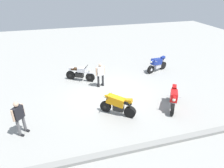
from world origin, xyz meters
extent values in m
plane|color=#9E9E99|center=(0.00, 0.00, 0.00)|extent=(40.00, 40.00, 0.00)
cube|color=gray|center=(0.00, 4.60, 0.07)|extent=(14.00, 0.30, 0.15)
cylinder|color=black|center=(-2.49, 2.80, 0.30)|extent=(0.45, 0.59, 0.60)
cylinder|color=black|center=(-3.20, 1.65, 0.30)|extent=(0.51, 0.63, 0.60)
cylinder|color=silver|center=(-2.49, 2.80, 0.30)|extent=(0.26, 0.27, 0.21)
cylinder|color=silver|center=(-3.20, 1.65, 0.30)|extent=(0.26, 0.27, 0.21)
cube|color=silver|center=(-2.87, 2.18, 0.40)|extent=(0.53, 0.62, 0.32)
cube|color=red|center=(-2.79, 2.31, 0.80)|extent=(0.82, 1.03, 0.57)
cone|color=red|center=(-2.52, 2.76, 0.95)|extent=(0.48, 0.48, 0.39)
cube|color=black|center=(-3.00, 1.97, 0.87)|extent=(0.54, 0.65, 0.12)
cube|color=red|center=(-3.16, 1.72, 0.95)|extent=(0.37, 0.41, 0.23)
cylinder|color=silver|center=(-3.06, 1.72, 0.77)|extent=(0.28, 0.38, 0.17)
cylinder|color=silver|center=(-3.20, 1.80, 0.77)|extent=(0.28, 0.38, 0.17)
cylinder|color=silver|center=(-2.59, 2.64, 0.97)|extent=(0.61, 0.40, 0.04)
sphere|color=silver|center=(-2.48, 2.82, 0.90)|extent=(0.16, 0.16, 0.16)
cylinder|color=black|center=(0.94, -2.10, 0.32)|extent=(0.62, 0.42, 0.64)
cylinder|color=black|center=(2.21, -2.82, 0.32)|extent=(0.62, 0.42, 0.64)
cylinder|color=black|center=(0.94, -2.10, 0.32)|extent=(0.26, 0.23, 0.22)
cylinder|color=black|center=(2.21, -2.82, 0.32)|extent=(0.26, 0.23, 0.22)
cube|color=black|center=(1.62, -2.48, 0.42)|extent=(0.63, 0.52, 0.32)
cube|color=silver|center=(1.44, -2.39, 0.82)|extent=(0.64, 0.55, 0.30)
cube|color=silver|center=(0.94, -2.10, 0.67)|extent=(0.46, 0.36, 0.08)
cube|color=#382314|center=(1.84, -2.61, 0.84)|extent=(0.65, 0.52, 0.12)
cube|color=silver|center=(2.10, -2.75, 0.82)|extent=(0.39, 0.35, 0.18)
cylinder|color=black|center=(1.88, -2.83, 0.37)|extent=(0.54, 0.37, 0.16)
cylinder|color=black|center=(1.16, -2.22, 1.07)|extent=(0.38, 0.63, 0.04)
sphere|color=silver|center=(0.97, -2.11, 0.87)|extent=(0.16, 0.16, 0.16)
cylinder|color=black|center=(-3.66, -2.26, 0.30)|extent=(0.62, 0.37, 0.60)
cylinder|color=black|center=(-4.92, -2.76, 0.30)|extent=(0.64, 0.43, 0.60)
cylinder|color=silver|center=(-3.66, -2.26, 0.30)|extent=(0.26, 0.25, 0.21)
cylinder|color=silver|center=(-4.92, -2.76, 0.30)|extent=(0.26, 0.25, 0.21)
cube|color=silver|center=(-4.34, -2.53, 0.40)|extent=(0.62, 0.47, 0.32)
cube|color=navy|center=(-4.20, -2.47, 0.80)|extent=(1.05, 0.70, 0.57)
cone|color=navy|center=(-3.71, -2.28, 0.95)|extent=(0.46, 0.45, 0.39)
cube|color=black|center=(-4.57, -2.62, 0.87)|extent=(0.65, 0.46, 0.12)
cube|color=navy|center=(-4.85, -2.73, 0.95)|extent=(0.40, 0.33, 0.23)
cylinder|color=silver|center=(-4.77, -2.79, 0.77)|extent=(0.40, 0.23, 0.17)
cylinder|color=silver|center=(-4.83, -2.64, 0.77)|extent=(0.40, 0.23, 0.17)
cylinder|color=silver|center=(-3.84, -2.33, 0.97)|extent=(0.29, 0.66, 0.04)
sphere|color=silver|center=(-3.64, -2.25, 0.90)|extent=(0.16, 0.16, 0.16)
cylinder|color=black|center=(0.77, 1.59, 0.30)|extent=(0.57, 0.49, 0.60)
cylinder|color=black|center=(-0.29, 2.42, 0.30)|extent=(0.61, 0.55, 0.60)
cylinder|color=black|center=(0.77, 1.59, 0.30)|extent=(0.28, 0.27, 0.21)
cylinder|color=black|center=(-0.29, 2.42, 0.30)|extent=(0.28, 0.27, 0.21)
cube|color=black|center=(0.20, 2.04, 0.40)|extent=(0.61, 0.56, 0.32)
cube|color=orange|center=(0.32, 1.94, 0.80)|extent=(1.00, 0.89, 0.57)
cone|color=orange|center=(0.73, 1.63, 0.95)|extent=(0.49, 0.49, 0.39)
cube|color=black|center=(0.00, 2.19, 0.87)|extent=(0.63, 0.57, 0.12)
cube|color=orange|center=(-0.23, 2.37, 0.95)|extent=(0.41, 0.39, 0.23)
cylinder|color=black|center=(-0.24, 2.28, 0.77)|extent=(0.37, 0.31, 0.17)
cylinder|color=black|center=(-0.15, 2.41, 0.77)|extent=(0.37, 0.31, 0.17)
cylinder|color=black|center=(0.62, 1.71, 0.97)|extent=(0.46, 0.57, 0.04)
sphere|color=silver|center=(0.79, 1.58, 0.90)|extent=(0.16, 0.16, 0.16)
cylinder|color=#59595B|center=(4.95, 2.38, 0.42)|extent=(0.18, 0.18, 0.84)
cube|color=black|center=(4.91, 2.42, 0.04)|extent=(0.27, 0.24, 0.08)
cylinder|color=#59595B|center=(4.75, 2.12, 0.42)|extent=(0.18, 0.18, 0.84)
cube|color=black|center=(4.70, 2.16, 0.04)|extent=(0.27, 0.24, 0.08)
cube|color=black|center=(4.85, 2.25, 1.13)|extent=(0.47, 0.50, 0.59)
cylinder|color=#D8AD8C|center=(5.03, 2.47, 1.15)|extent=(0.13, 0.13, 0.56)
cylinder|color=#D8AD8C|center=(4.67, 2.03, 1.15)|extent=(0.13, 0.13, 0.56)
sphere|color=#D8AD8C|center=(4.85, 2.25, 1.57)|extent=(0.23, 0.23, 0.23)
cylinder|color=#262628|center=(0.24, -1.27, 0.40)|extent=(0.15, 0.15, 0.81)
cube|color=black|center=(0.26, -1.33, 0.04)|extent=(0.15, 0.28, 0.08)
cylinder|color=#262628|center=(0.56, -1.21, 0.40)|extent=(0.15, 0.15, 0.81)
cube|color=black|center=(0.57, -1.26, 0.04)|extent=(0.15, 0.28, 0.08)
cube|color=silver|center=(0.40, -1.24, 1.09)|extent=(0.49, 0.31, 0.57)
cylinder|color=#D8AD8C|center=(0.13, -1.30, 1.11)|extent=(0.11, 0.11, 0.54)
cylinder|color=#D8AD8C|center=(0.67, -1.18, 1.11)|extent=(0.11, 0.11, 0.54)
sphere|color=#D8AD8C|center=(0.40, -1.24, 1.52)|extent=(0.22, 0.22, 0.22)
camera|label=1|loc=(2.84, 10.23, 6.28)|focal=32.18mm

